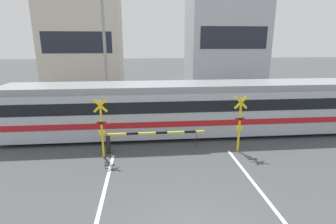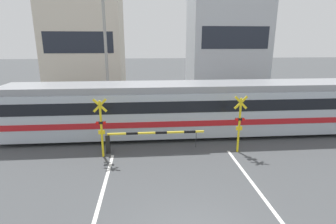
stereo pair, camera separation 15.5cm
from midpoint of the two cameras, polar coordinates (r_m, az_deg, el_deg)
rail_track_near at (r=15.46m, az=0.30°, el=-5.61°), size 50.00×0.10×0.08m
rail_track_far at (r=16.80m, az=-0.15°, el=-3.87°), size 50.00×0.10×0.08m
road_stripe_right at (r=9.92m, az=23.16°, el=-20.16°), size 0.14×10.51×0.01m
commuter_train at (r=15.79m, az=4.61°, el=1.04°), size 21.36×3.01×3.13m
crossing_barrier_near at (r=13.45m, az=-6.13°, el=-5.49°), size 5.02×0.20×1.07m
crossing_barrier_far at (r=18.85m, az=4.37°, el=0.66°), size 5.02×0.20×1.07m
crossing_signal_left at (r=12.97m, az=-14.00°, el=-2.84°), size 0.68×0.15×2.95m
crossing_signal_right at (r=13.65m, az=15.61°, el=-2.05°), size 0.68×0.15×2.95m
building_left_of_street at (r=29.13m, az=-17.38°, el=13.34°), size 7.60×5.75×9.78m
building_right_of_street at (r=29.83m, az=12.74°, el=14.44°), size 7.91×5.75×10.58m
utility_pole_streetside at (r=20.72m, az=-13.07°, el=11.59°), size 0.22×0.22×8.70m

